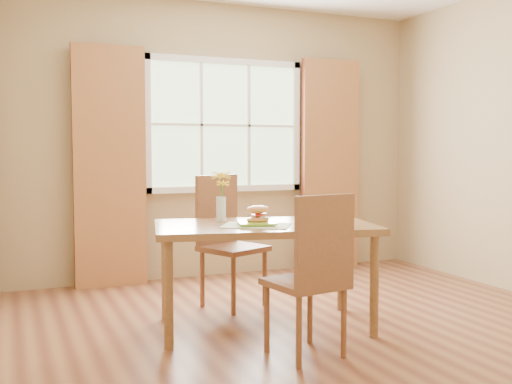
{
  "coord_description": "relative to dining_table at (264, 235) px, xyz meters",
  "views": [
    {
      "loc": [
        -2.02,
        -3.76,
        1.25
      ],
      "look_at": [
        -0.45,
        0.01,
        0.97
      ],
      "focal_mm": 42.0,
      "sensor_mm": 36.0,
      "label": 1
    }
  ],
  "objects": [
    {
      "name": "room",
      "position": [
        0.36,
        -0.06,
        0.69
      ],
      "size": [
        4.24,
        3.84,
        2.74
      ],
      "color": "brown",
      "rests_on": "ground"
    },
    {
      "name": "window",
      "position": [
        0.36,
        1.82,
        0.84
      ],
      "size": [
        1.62,
        0.06,
        1.32
      ],
      "color": "#ACD4A0",
      "rests_on": "room"
    },
    {
      "name": "curtain_left",
      "position": [
        -0.79,
        1.72,
        0.44
      ],
      "size": [
        0.65,
        0.08,
        2.2
      ],
      "primitive_type": "cube",
      "color": "maroon",
      "rests_on": "room"
    },
    {
      "name": "curtain_right",
      "position": [
        1.51,
        1.72,
        0.44
      ],
      "size": [
        0.65,
        0.08,
        2.2
      ],
      "primitive_type": "cube",
      "color": "maroon",
      "rests_on": "room"
    },
    {
      "name": "dining_table",
      "position": [
        0.0,
        0.0,
        0.0
      ],
      "size": [
        1.66,
        1.16,
        0.74
      ],
      "rotation": [
        0.0,
        0.0,
        -0.22
      ],
      "color": "brown",
      "rests_on": "room"
    },
    {
      "name": "chair_near",
      "position": [
        0.01,
        -0.71,
        -0.12
      ],
      "size": [
        0.48,
        0.48,
        1.0
      ],
      "rotation": [
        0.0,
        0.0,
        0.17
      ],
      "color": "brown",
      "rests_on": "room"
    },
    {
      "name": "chair_far",
      "position": [
        -0.04,
        0.7,
        -0.09
      ],
      "size": [
        0.58,
        0.58,
        1.05
      ],
      "rotation": [
        0.0,
        0.0,
        0.42
      ],
      "color": "brown",
      "rests_on": "room"
    },
    {
      "name": "placemat",
      "position": [
        -0.1,
        -0.08,
        0.08
      ],
      "size": [
        0.56,
        0.52,
        0.01
      ],
      "primitive_type": "cube",
      "rotation": [
        0.0,
        0.0,
        -0.55
      ],
      "color": "beige",
      "rests_on": "dining_table"
    },
    {
      "name": "plate",
      "position": [
        -0.09,
        -0.08,
        0.09
      ],
      "size": [
        0.3,
        0.3,
        0.01
      ],
      "primitive_type": "cube",
      "rotation": [
        0.0,
        0.0,
        -0.26
      ],
      "color": "#81B42D",
      "rests_on": "placemat"
    },
    {
      "name": "croissant_sandwich",
      "position": [
        -0.08,
        -0.07,
        0.15
      ],
      "size": [
        0.18,
        0.14,
        0.12
      ],
      "rotation": [
        0.0,
        0.0,
        -0.21
      ],
      "color": "#FAA055",
      "rests_on": "plate"
    },
    {
      "name": "water_glass",
      "position": [
        0.25,
        -0.13,
        0.14
      ],
      "size": [
        0.08,
        0.08,
        0.12
      ],
      "color": "silver",
      "rests_on": "dining_table"
    },
    {
      "name": "flower_vase",
      "position": [
        -0.22,
        0.27,
        0.29
      ],
      "size": [
        0.15,
        0.15,
        0.36
      ],
      "color": "silver",
      "rests_on": "dining_table"
    }
  ]
}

